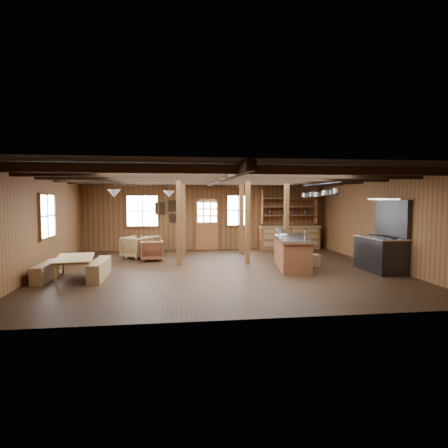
{
  "coord_description": "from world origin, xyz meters",
  "views": [
    {
      "loc": [
        -1.33,
        -10.79,
        2.12
      ],
      "look_at": [
        0.23,
        0.92,
        1.3
      ],
      "focal_mm": 30.0,
      "sensor_mm": 36.0,
      "label": 1
    }
  ],
  "objects_px": {
    "kitchen_island": "(292,252)",
    "dining_table": "(76,268)",
    "commercial_range": "(382,248)",
    "armchair_b": "(150,244)",
    "armchair_a": "(152,250)",
    "armchair_c": "(137,247)"
  },
  "relations": [
    {
      "from": "kitchen_island",
      "to": "dining_table",
      "type": "distance_m",
      "value": 6.14
    },
    {
      "from": "commercial_range",
      "to": "armchair_b",
      "type": "xyz_separation_m",
      "value": [
        -6.92,
        4.53,
        -0.33
      ]
    },
    {
      "from": "commercial_range",
      "to": "dining_table",
      "type": "height_order",
      "value": "commercial_range"
    },
    {
      "from": "commercial_range",
      "to": "armchair_a",
      "type": "height_order",
      "value": "commercial_range"
    },
    {
      "from": "armchair_a",
      "to": "armchair_b",
      "type": "xyz_separation_m",
      "value": [
        -0.17,
        1.81,
        -0.01
      ]
    },
    {
      "from": "kitchen_island",
      "to": "armchair_c",
      "type": "relative_size",
      "value": 3.09
    },
    {
      "from": "dining_table",
      "to": "kitchen_island",
      "type": "bearing_deg",
      "value": -91.57
    },
    {
      "from": "dining_table",
      "to": "armchair_b",
      "type": "relative_size",
      "value": 2.18
    },
    {
      "from": "armchair_a",
      "to": "armchair_c",
      "type": "height_order",
      "value": "armchair_c"
    },
    {
      "from": "dining_table",
      "to": "armchair_c",
      "type": "distance_m",
      "value": 3.5
    },
    {
      "from": "kitchen_island",
      "to": "armchair_b",
      "type": "height_order",
      "value": "kitchen_island"
    },
    {
      "from": "armchair_a",
      "to": "armchair_b",
      "type": "relative_size",
      "value": 1.02
    },
    {
      "from": "armchair_a",
      "to": "armchair_c",
      "type": "xyz_separation_m",
      "value": [
        -0.57,
        0.63,
        0.04
      ]
    },
    {
      "from": "armchair_b",
      "to": "armchair_a",
      "type": "bearing_deg",
      "value": 81.91
    },
    {
      "from": "armchair_a",
      "to": "kitchen_island",
      "type": "bearing_deg",
      "value": 150.95
    },
    {
      "from": "kitchen_island",
      "to": "dining_table",
      "type": "relative_size",
      "value": 1.61
    },
    {
      "from": "dining_table",
      "to": "commercial_range",
      "type": "bearing_deg",
      "value": -99.23
    },
    {
      "from": "armchair_b",
      "to": "commercial_range",
      "type": "bearing_deg",
      "value": 133.2
    },
    {
      "from": "armchair_b",
      "to": "dining_table",
      "type": "bearing_deg",
      "value": 56.41
    },
    {
      "from": "dining_table",
      "to": "armchair_a",
      "type": "distance_m",
      "value": 3.2
    },
    {
      "from": "commercial_range",
      "to": "armchair_c",
      "type": "relative_size",
      "value": 2.5
    },
    {
      "from": "commercial_range",
      "to": "armchair_a",
      "type": "distance_m",
      "value": 7.28
    }
  ]
}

